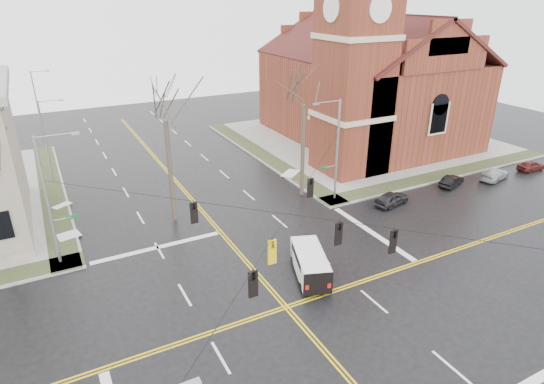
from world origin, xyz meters
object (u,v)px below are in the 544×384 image
streetlight_north_a (47,138)px  signal_pole_nw (50,198)px  parked_car_a (392,198)px  church (366,73)px  parked_car_d (531,165)px  tree_ne (304,98)px  cargo_van (309,261)px  signal_pole_ne (336,148)px  parked_car_c (495,174)px  tree_nw_near (165,113)px  streetlight_north_b (37,99)px  parked_car_b (452,181)px

streetlight_north_a → signal_pole_nw: bearing=-92.3°
signal_pole_nw → parked_car_a: bearing=-7.1°
church → signal_pole_nw: size_ratio=3.06×
parked_car_d → tree_ne: (-24.88, 5.64, 8.55)m
church → signal_pole_nw: (-36.09, -13.28, -3.48)m
cargo_van → parked_car_a: 13.65m
signal_pole_ne → tree_ne: bearing=134.2°
parked_car_c → tree_nw_near: size_ratio=0.32×
tree_nw_near → parked_car_a: bearing=-18.6°
streetlight_north_b → church: bearing=-33.2°
signal_pole_ne → signal_pole_nw: same height
church → parked_car_c: church is taller
streetlight_north_b → parked_car_d: streetlight_north_b is taller
streetlight_north_a → tree_ne: bearing=-35.8°
church → streetlight_north_b: (-35.42, 23.22, -3.97)m
church → tree_ne: 19.11m
parked_car_d → tree_ne: size_ratio=0.26×
parked_car_b → parked_car_c: (5.22, -0.73, 0.04)m
parked_car_a → parked_car_b: size_ratio=1.11×
signal_pole_nw → parked_car_d: (45.48, -3.54, -4.40)m
signal_pole_nw → tree_ne: size_ratio=0.71×
parked_car_d → tree_nw_near: size_ratio=0.26×
signal_pole_nw → parked_car_c: bearing=-4.9°
parked_car_b → parked_car_d: 10.85m
cargo_van → tree_ne: size_ratio=0.40×
parked_car_c → tree_nw_near: (-31.13, 6.14, 8.39)m
streetlight_north_b → parked_car_c: streetlight_north_b is taller
signal_pole_nw → tree_ne: (20.60, 2.10, 4.15)m
parked_car_d → church: bearing=30.8°
parked_car_b → streetlight_north_a: bearing=42.7°
signal_pole_ne → streetlight_north_a: bearing=143.1°
signal_pole_ne → tree_nw_near: (-13.89, 2.69, 4.02)m
streetlight_north_a → parked_car_a: size_ratio=2.22×
signal_pole_ne → signal_pole_nw: 22.64m
cargo_van → parked_car_a: bearing=45.7°
parked_car_c → tree_ne: size_ratio=0.31×
parked_car_a → parked_car_b: parked_car_a is taller
church → tree_nw_near: (-27.34, -10.59, 0.53)m
signal_pole_ne → church: bearing=44.7°
signal_pole_nw → streetlight_north_b: 36.51m
parked_car_a → tree_ne: size_ratio=0.29×
church → signal_pole_ne: bearing=-135.3°
parked_car_b → tree_ne: bearing=53.2°
parked_car_d → tree_ne: bearing=78.9°
church → signal_pole_ne: (-13.44, -13.28, -3.48)m
parked_car_a → parked_car_d: (18.87, -0.23, -0.06)m
cargo_van → parked_car_c: (25.56, 5.81, -0.49)m
tree_ne → cargo_van: bearing=-119.0°
signal_pole_nw → parked_car_a: signal_pole_nw is taller
streetlight_north_a → cargo_van: size_ratio=1.58×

